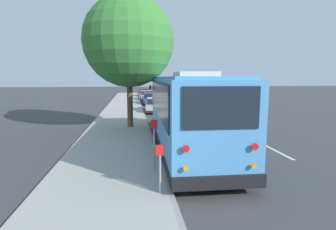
# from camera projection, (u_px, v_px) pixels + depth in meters

# --- Properties ---
(ground_plane) EXTENTS (160.00, 160.00, 0.00)m
(ground_plane) POSITION_uv_depth(u_px,v_px,m) (193.00, 142.00, 12.85)
(ground_plane) COLOR #3D3D3F
(sidewalk_slab) EXTENTS (80.00, 3.57, 0.15)m
(sidewalk_slab) POSITION_uv_depth(u_px,v_px,m) (114.00, 143.00, 12.32)
(sidewalk_slab) COLOR #A3A099
(sidewalk_slab) RESTS_ON ground
(curb_strip) EXTENTS (80.00, 0.14, 0.15)m
(curb_strip) POSITION_uv_depth(u_px,v_px,m) (153.00, 142.00, 12.57)
(curb_strip) COLOR gray
(curb_strip) RESTS_ON ground
(shuttle_bus) EXTENTS (10.28, 2.86, 3.35)m
(shuttle_bus) POSITION_uv_depth(u_px,v_px,m) (186.00, 109.00, 11.53)
(shuttle_bus) COLOR #4C93D1
(shuttle_bus) RESTS_ON ground
(parked_sedan_silver) EXTENTS (4.37, 1.99, 1.29)m
(parked_sedan_silver) POSITION_uv_depth(u_px,v_px,m) (155.00, 105.00, 24.20)
(parked_sedan_silver) COLOR #A8AAAF
(parked_sedan_silver) RESTS_ON ground
(parked_sedan_blue) EXTENTS (4.34, 1.83, 1.33)m
(parked_sedan_blue) POSITION_uv_depth(u_px,v_px,m) (150.00, 99.00, 31.21)
(parked_sedan_blue) COLOR navy
(parked_sedan_blue) RESTS_ON ground
(parked_sedan_tan) EXTENTS (4.51, 2.05, 1.33)m
(parked_sedan_tan) POSITION_uv_depth(u_px,v_px,m) (146.00, 96.00, 36.66)
(parked_sedan_tan) COLOR tan
(parked_sedan_tan) RESTS_ON ground
(parked_sedan_black) EXTENTS (4.70, 2.05, 1.27)m
(parked_sedan_black) POSITION_uv_depth(u_px,v_px,m) (145.00, 93.00, 43.36)
(parked_sedan_black) COLOR black
(parked_sedan_black) RESTS_ON ground
(street_tree) EXTENTS (5.38, 5.38, 8.60)m
(street_tree) POSITION_uv_depth(u_px,v_px,m) (129.00, 35.00, 15.53)
(street_tree) COLOR brown
(street_tree) RESTS_ON sidewalk_slab
(sign_post_near) EXTENTS (0.06, 0.22, 1.30)m
(sign_post_near) POSITION_uv_depth(u_px,v_px,m) (160.00, 168.00, 6.76)
(sign_post_near) COLOR gray
(sign_post_near) RESTS_ON sidewalk_slab
(sign_post_far) EXTENTS (0.06, 0.22, 1.66)m
(sign_post_far) POSITION_uv_depth(u_px,v_px,m) (154.00, 145.00, 8.44)
(sign_post_far) COLOR gray
(sign_post_far) RESTS_ON sidewalk_slab
(lane_stripe_mid) EXTENTS (2.40, 0.14, 0.01)m
(lane_stripe_mid) POSITION_uv_depth(u_px,v_px,m) (277.00, 152.00, 11.23)
(lane_stripe_mid) COLOR silver
(lane_stripe_mid) RESTS_ON ground
(lane_stripe_ahead) EXTENTS (2.40, 0.14, 0.01)m
(lane_stripe_ahead) POSITION_uv_depth(u_px,v_px,m) (227.00, 126.00, 17.11)
(lane_stripe_ahead) COLOR silver
(lane_stripe_ahead) RESTS_ON ground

